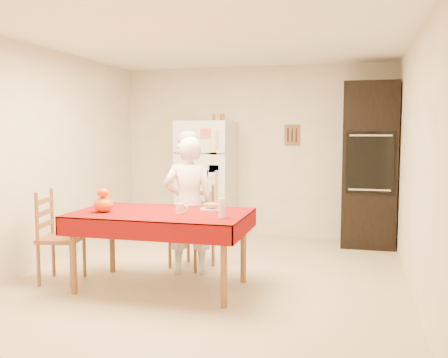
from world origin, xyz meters
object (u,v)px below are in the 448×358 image
(bread_plate, at_px, (212,209))
(dining_table, at_px, (161,219))
(refrigerator, at_px, (206,180))
(coffee_mug, at_px, (180,209))
(chair_left, at_px, (55,233))
(wine_glass, at_px, (222,208))
(seated_woman, at_px, (189,205))
(pumpkin_lower, at_px, (103,205))
(oven_cabinet, at_px, (369,165))
(chair_far, at_px, (195,223))

(bread_plate, bearing_deg, dining_table, -152.52)
(refrigerator, height_order, coffee_mug, refrigerator)
(chair_left, distance_m, wine_glass, 1.83)
(seated_woman, xyz_separation_m, bread_plate, (0.35, -0.32, 0.02))
(wine_glass, bearing_deg, dining_table, 166.47)
(pumpkin_lower, bearing_deg, oven_cabinet, 45.48)
(chair_far, xyz_separation_m, coffee_mug, (0.15, -0.91, 0.30))
(oven_cabinet, height_order, seated_woman, oven_cabinet)
(refrigerator, height_order, oven_cabinet, oven_cabinet)
(chair_left, bearing_deg, oven_cabinet, -61.77)
(oven_cabinet, bearing_deg, refrigerator, -178.82)
(chair_far, height_order, coffee_mug, chair_far)
(coffee_mug, xyz_separation_m, bread_plate, (0.23, 0.29, -0.04))
(chair_far, height_order, pumpkin_lower, chair_far)
(refrigerator, bearing_deg, coffee_mug, -78.87)
(dining_table, bearing_deg, wine_glass, -13.53)
(dining_table, height_order, chair_left, chair_left)
(dining_table, relative_size, wine_glass, 9.66)
(dining_table, xyz_separation_m, chair_left, (-1.14, -0.08, -0.18))
(chair_left, bearing_deg, dining_table, -96.60)
(chair_far, bearing_deg, chair_left, -123.16)
(oven_cabinet, distance_m, pumpkin_lower, 3.66)
(oven_cabinet, bearing_deg, chair_far, -140.74)
(refrigerator, bearing_deg, oven_cabinet, 1.18)
(chair_far, bearing_deg, bread_plate, -39.40)
(bread_plate, bearing_deg, chair_left, -168.89)
(chair_left, bearing_deg, bread_plate, -89.40)
(wine_glass, bearing_deg, chair_left, 177.40)
(chair_left, height_order, coffee_mug, chair_left)
(coffee_mug, relative_size, bread_plate, 0.42)
(chair_far, distance_m, bread_plate, 0.78)
(seated_woman, bearing_deg, oven_cabinet, -150.19)
(seated_woman, relative_size, bread_plate, 6.25)
(oven_cabinet, relative_size, coffee_mug, 22.00)
(pumpkin_lower, bearing_deg, chair_far, 58.84)
(refrigerator, relative_size, bread_plate, 7.08)
(refrigerator, bearing_deg, bread_plate, -71.70)
(oven_cabinet, relative_size, wine_glass, 12.50)
(wine_glass, bearing_deg, coffee_mug, 166.49)
(oven_cabinet, xyz_separation_m, bread_plate, (-1.56, -2.21, -0.33))
(seated_woman, height_order, wine_glass, seated_woman)
(dining_table, relative_size, seated_woman, 1.13)
(chair_far, xyz_separation_m, seated_woman, (0.03, -0.30, 0.24))
(coffee_mug, relative_size, pumpkin_lower, 0.51)
(coffee_mug, bearing_deg, dining_table, 166.45)
(chair_left, bearing_deg, refrigerator, -29.84)
(bread_plate, bearing_deg, coffee_mug, -129.33)
(seated_woman, bearing_deg, pumpkin_lower, 33.02)
(chair_left, distance_m, coffee_mug, 1.39)
(refrigerator, xyz_separation_m, coffee_mug, (0.48, -2.45, -0.04))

